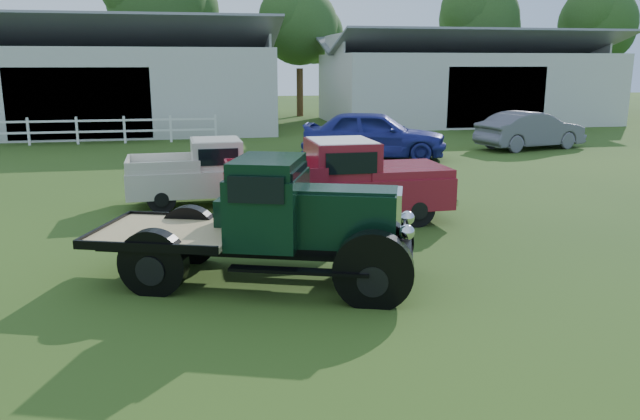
{
  "coord_description": "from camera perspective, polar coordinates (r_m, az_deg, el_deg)",
  "views": [
    {
      "loc": [
        -1.76,
        -8.88,
        3.47
      ],
      "look_at": [
        0.2,
        1.2,
        1.05
      ],
      "focal_mm": 35.0,
      "sensor_mm": 36.0,
      "label": 1
    }
  ],
  "objects": [
    {
      "name": "fence_rail",
      "position": [
        29.69,
        -23.23,
        6.65
      ],
      "size": [
        14.2,
        0.16,
        1.2
      ],
      "primitive_type": null,
      "color": "white",
      "rests_on": "ground"
    },
    {
      "name": "red_pickup",
      "position": [
        13.86,
        1.57,
        2.69
      ],
      "size": [
        5.14,
        2.07,
        1.86
      ],
      "primitive_type": null,
      "rotation": [
        0.0,
        0.0,
        0.02
      ],
      "color": "maroon",
      "rests_on": "ground"
    },
    {
      "name": "white_pickup",
      "position": [
        15.89,
        -9.72,
        3.41
      ],
      "size": [
        4.44,
        1.89,
        1.61
      ],
      "primitive_type": null,
      "rotation": [
        0.0,
        0.0,
        0.04
      ],
      "color": "beige",
      "rests_on": "ground"
    },
    {
      "name": "misc_car_blue",
      "position": [
        23.36,
        4.97,
        6.9
      ],
      "size": [
        5.7,
        3.68,
        1.8
      ],
      "primitive_type": "imported",
      "rotation": [
        0.0,
        0.0,
        1.25
      ],
      "color": "navy",
      "rests_on": "ground"
    },
    {
      "name": "vintage_flatbed",
      "position": [
        10.01,
        -5.27,
        -0.99
      ],
      "size": [
        5.52,
        3.61,
        2.03
      ],
      "primitive_type": null,
      "rotation": [
        0.0,
        0.0,
        -0.33
      ],
      "color": "black",
      "rests_on": "ground"
    },
    {
      "name": "tree_b",
      "position": [
        43.0,
        -14.53,
        15.9
      ],
      "size": [
        6.9,
        6.9,
        11.5
      ],
      "primitive_type": null,
      "color": "#284219",
      "rests_on": "ground"
    },
    {
      "name": "tree_d",
      "position": [
        47.24,
        14.22,
        14.73
      ],
      "size": [
        6.0,
        6.0,
        10.0
      ],
      "primitive_type": null,
      "color": "#284219",
      "rests_on": "ground"
    },
    {
      "name": "tree_e",
      "position": [
        49.43,
        23.89,
        13.65
      ],
      "size": [
        5.7,
        5.7,
        9.5
      ],
      "primitive_type": null,
      "color": "#284219",
      "rests_on": "ground"
    },
    {
      "name": "tree_c",
      "position": [
        42.44,
        -1.88,
        14.65
      ],
      "size": [
        5.4,
        5.4,
        9.0
      ],
      "primitive_type": null,
      "color": "#284219",
      "rests_on": "ground"
    },
    {
      "name": "shed_right",
      "position": [
        39.2,
        12.99,
        11.66
      ],
      "size": [
        16.8,
        9.2,
        5.2
      ],
      "primitive_type": null,
      "color": "#ABABA3",
      "rests_on": "ground"
    },
    {
      "name": "misc_car_grey",
      "position": [
        27.45,
        18.7,
        6.92
      ],
      "size": [
        4.93,
        2.71,
        1.54
      ],
      "primitive_type": "imported",
      "rotation": [
        0.0,
        0.0,
        1.82
      ],
      "color": "#595762",
      "rests_on": "ground"
    },
    {
      "name": "ground",
      "position": [
        9.7,
        0.19,
        -7.71
      ],
      "size": [
        120.0,
        120.0,
        0.0
      ],
      "primitive_type": "plane",
      "color": "#2A4416"
    },
    {
      "name": "shed_left",
      "position": [
        35.28,
        -19.94,
        11.4
      ],
      "size": [
        18.8,
        10.2,
        5.6
      ],
      "primitive_type": null,
      "color": "#ABABA3",
      "rests_on": "ground"
    }
  ]
}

